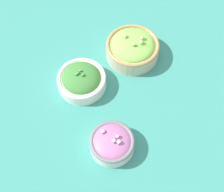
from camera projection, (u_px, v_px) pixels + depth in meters
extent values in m
plane|color=#337F75|center=(112.00, 101.00, 0.92)|extent=(3.00, 3.00, 0.00)
cylinder|color=silver|center=(112.00, 144.00, 0.83)|extent=(0.12, 0.12, 0.04)
torus|color=slate|center=(112.00, 141.00, 0.82)|extent=(0.12, 0.12, 0.01)
ellipsoid|color=#9E5B8E|center=(112.00, 141.00, 0.82)|extent=(0.10, 0.10, 0.03)
cube|color=#C699C1|center=(114.00, 141.00, 0.80)|extent=(0.01, 0.01, 0.01)
cube|color=#C699C1|center=(117.00, 137.00, 0.80)|extent=(0.01, 0.01, 0.01)
cube|color=#C699C1|center=(103.00, 132.00, 0.81)|extent=(0.01, 0.01, 0.01)
cube|color=#C699C1|center=(118.00, 142.00, 0.80)|extent=(0.01, 0.01, 0.01)
cylinder|color=silver|center=(82.00, 82.00, 0.93)|extent=(0.15, 0.15, 0.04)
torus|color=silver|center=(81.00, 78.00, 0.92)|extent=(0.15, 0.15, 0.01)
ellipsoid|color=#387533|center=(81.00, 78.00, 0.92)|extent=(0.11, 0.11, 0.05)
ellipsoid|color=#47893D|center=(78.00, 73.00, 0.89)|extent=(0.01, 0.01, 0.01)
ellipsoid|color=#47893D|center=(76.00, 74.00, 0.89)|extent=(0.01, 0.01, 0.01)
ellipsoid|color=#47893D|center=(83.00, 75.00, 0.89)|extent=(0.01, 0.01, 0.01)
ellipsoid|color=#47893D|center=(80.00, 71.00, 0.90)|extent=(0.01, 0.01, 0.01)
cylinder|color=beige|center=(132.00, 50.00, 0.98)|extent=(0.17, 0.17, 0.05)
torus|color=#997A4C|center=(133.00, 45.00, 0.96)|extent=(0.17, 0.17, 0.01)
ellipsoid|color=#7ABC4C|center=(133.00, 45.00, 0.96)|extent=(0.14, 0.14, 0.04)
ellipsoid|color=#99D166|center=(134.00, 44.00, 0.93)|extent=(0.01, 0.02, 0.01)
ellipsoid|color=#99D166|center=(142.00, 38.00, 0.94)|extent=(0.02, 0.02, 0.01)
ellipsoid|color=#99D166|center=(125.00, 36.00, 0.95)|extent=(0.02, 0.02, 0.01)
ellipsoid|color=#99D166|center=(141.00, 42.00, 0.94)|extent=(0.02, 0.02, 0.01)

